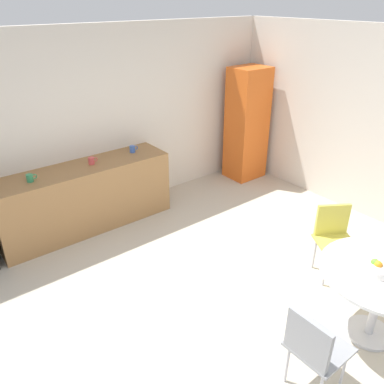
{
  "coord_description": "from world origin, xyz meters",
  "views": [
    {
      "loc": [
        -2.12,
        -1.93,
        2.91
      ],
      "look_at": [
        0.25,
        1.11,
        0.95
      ],
      "focal_mm": 36.38,
      "sensor_mm": 36.0,
      "label": 1
    }
  ],
  "objects_px": {
    "mug_green": "(92,161)",
    "locker_cabinet": "(247,124)",
    "chair_yellow": "(334,233)",
    "chair_gray": "(313,345)",
    "mug_red": "(133,149)",
    "round_table": "(382,284)",
    "fruit_bowl": "(378,268)",
    "mug_white": "(30,178)"
  },
  "relations": [
    {
      "from": "chair_yellow",
      "to": "mug_green",
      "type": "xyz_separation_m",
      "value": [
        -1.64,
        2.66,
        0.43
      ]
    },
    {
      "from": "mug_red",
      "to": "locker_cabinet",
      "type": "bearing_deg",
      "value": -4.06
    },
    {
      "from": "locker_cabinet",
      "to": "fruit_bowl",
      "type": "relative_size",
      "value": 7.23
    },
    {
      "from": "mug_green",
      "to": "mug_red",
      "type": "height_order",
      "value": "same"
    },
    {
      "from": "round_table",
      "to": "chair_yellow",
      "type": "distance_m",
      "value": 0.98
    },
    {
      "from": "chair_gray",
      "to": "fruit_bowl",
      "type": "height_order",
      "value": "fruit_bowl"
    },
    {
      "from": "fruit_bowl",
      "to": "mug_green",
      "type": "height_order",
      "value": "mug_green"
    },
    {
      "from": "mug_green",
      "to": "locker_cabinet",
      "type": "bearing_deg",
      "value": -2.14
    },
    {
      "from": "locker_cabinet",
      "to": "mug_green",
      "type": "distance_m",
      "value": 2.79
    },
    {
      "from": "round_table",
      "to": "chair_yellow",
      "type": "height_order",
      "value": "chair_yellow"
    },
    {
      "from": "chair_gray",
      "to": "fruit_bowl",
      "type": "xyz_separation_m",
      "value": [
        0.92,
        0.05,
        0.26
      ]
    },
    {
      "from": "locker_cabinet",
      "to": "fruit_bowl",
      "type": "bearing_deg",
      "value": -117.36
    },
    {
      "from": "round_table",
      "to": "mug_red",
      "type": "distance_m",
      "value": 3.58
    },
    {
      "from": "locker_cabinet",
      "to": "mug_red",
      "type": "xyz_separation_m",
      "value": [
        -2.14,
        0.15,
        0.0
      ]
    },
    {
      "from": "locker_cabinet",
      "to": "round_table",
      "type": "relative_size",
      "value": 1.69
    },
    {
      "from": "fruit_bowl",
      "to": "mug_red",
      "type": "bearing_deg",
      "value": 96.72
    },
    {
      "from": "locker_cabinet",
      "to": "round_table",
      "type": "bearing_deg",
      "value": -116.29
    },
    {
      "from": "mug_white",
      "to": "round_table",
      "type": "bearing_deg",
      "value": -60.59
    },
    {
      "from": "round_table",
      "to": "mug_white",
      "type": "height_order",
      "value": "mug_white"
    },
    {
      "from": "chair_yellow",
      "to": "mug_white",
      "type": "bearing_deg",
      "value": 133.28
    },
    {
      "from": "locker_cabinet",
      "to": "mug_green",
      "type": "xyz_separation_m",
      "value": [
        -2.79,
        0.1,
        0.0
      ]
    },
    {
      "from": "round_table",
      "to": "mug_green",
      "type": "height_order",
      "value": "mug_green"
    },
    {
      "from": "round_table",
      "to": "chair_gray",
      "type": "relative_size",
      "value": 1.34
    },
    {
      "from": "fruit_bowl",
      "to": "chair_gray",
      "type": "bearing_deg",
      "value": -177.17
    },
    {
      "from": "mug_red",
      "to": "round_table",
      "type": "bearing_deg",
      "value": -82.46
    },
    {
      "from": "mug_green",
      "to": "mug_white",
      "type": "bearing_deg",
      "value": -176.39
    },
    {
      "from": "chair_yellow",
      "to": "chair_gray",
      "type": "height_order",
      "value": "same"
    },
    {
      "from": "fruit_bowl",
      "to": "chair_yellow",
      "type": "bearing_deg",
      "value": 53.47
    },
    {
      "from": "mug_white",
      "to": "mug_green",
      "type": "xyz_separation_m",
      "value": [
        0.82,
        0.05,
        0.0
      ]
    },
    {
      "from": "locker_cabinet",
      "to": "chair_yellow",
      "type": "height_order",
      "value": "locker_cabinet"
    },
    {
      "from": "fruit_bowl",
      "to": "mug_red",
      "type": "height_order",
      "value": "mug_red"
    },
    {
      "from": "mug_red",
      "to": "mug_green",
      "type": "bearing_deg",
      "value": -175.81
    },
    {
      "from": "chair_yellow",
      "to": "mug_red",
      "type": "bearing_deg",
      "value": 110.07
    },
    {
      "from": "chair_gray",
      "to": "mug_red",
      "type": "bearing_deg",
      "value": 81.82
    },
    {
      "from": "round_table",
      "to": "locker_cabinet",
      "type": "bearing_deg",
      "value": 63.71
    },
    {
      "from": "mug_green",
      "to": "fruit_bowl",
      "type": "bearing_deg",
      "value": -72.86
    },
    {
      "from": "chair_yellow",
      "to": "mug_red",
      "type": "xyz_separation_m",
      "value": [
        -0.99,
        2.71,
        0.43
      ]
    },
    {
      "from": "fruit_bowl",
      "to": "mug_green",
      "type": "bearing_deg",
      "value": 107.14
    },
    {
      "from": "mug_red",
      "to": "chair_gray",
      "type": "bearing_deg",
      "value": -98.18
    },
    {
      "from": "mug_white",
      "to": "mug_green",
      "type": "bearing_deg",
      "value": 3.61
    },
    {
      "from": "round_table",
      "to": "chair_gray",
      "type": "distance_m",
      "value": 0.98
    },
    {
      "from": "chair_yellow",
      "to": "chair_gray",
      "type": "bearing_deg",
      "value": -151.12
    }
  ]
}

